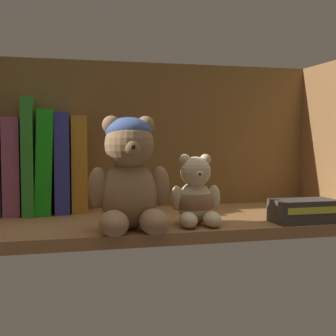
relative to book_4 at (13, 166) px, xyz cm
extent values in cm
cube|color=olive|center=(25.31, -12.58, -10.38)|extent=(78.85, 29.23, 2.00)
cube|color=brown|center=(25.31, 2.64, 5.14)|extent=(81.25, 1.20, 33.04)
cube|color=#9A4E72|center=(0.00, 0.00, 0.00)|extent=(3.13, 12.25, 18.75)
cube|color=#318E2F|center=(3.01, 0.00, 1.86)|extent=(2.28, 14.66, 22.48)
cube|color=#1BA319|center=(6.00, 0.00, 0.74)|extent=(3.82, 13.00, 20.34)
cube|color=#303498|center=(9.33, 0.00, 0.54)|extent=(2.89, 11.64, 19.84)
cube|color=#B87C22|center=(12.68, 0.00, 0.25)|extent=(3.11, 9.75, 19.25)
ellipsoid|color=#93704C|center=(19.52, -21.98, -3.78)|extent=(9.51, 8.73, 11.19)
sphere|color=#93704C|center=(19.51, -22.54, 4.45)|extent=(7.96, 7.96, 7.96)
sphere|color=#93704C|center=(16.73, -21.92, 7.55)|extent=(2.98, 2.98, 2.98)
sphere|color=#93704C|center=(22.30, -22.03, 7.55)|extent=(2.98, 2.98, 2.98)
sphere|color=#9B754E|center=(19.45, -25.36, 3.97)|extent=(2.98, 2.98, 2.98)
sphere|color=black|center=(19.43, -26.40, 4.05)|extent=(1.04, 1.04, 1.04)
ellipsoid|color=#93704C|center=(16.34, -27.23, -7.39)|extent=(4.62, 7.54, 3.98)
ellipsoid|color=#93704C|center=(22.49, -27.35, -7.39)|extent=(4.62, 7.54, 3.98)
ellipsoid|color=#93704C|center=(14.47, -22.44, -2.38)|extent=(3.29, 3.29, 6.46)
ellipsoid|color=#93704C|center=(24.54, -22.64, -2.38)|extent=(3.29, 3.29, 6.46)
ellipsoid|color=#425994|center=(19.52, -21.98, 6.64)|extent=(7.56, 7.56, 4.38)
ellipsoid|color=beige|center=(31.34, -20.23, -5.70)|extent=(6.25, 5.74, 7.36)
sphere|color=beige|center=(31.32, -20.60, -0.28)|extent=(5.23, 5.23, 5.23)
sphere|color=beige|center=(29.51, -20.13, 1.76)|extent=(1.96, 1.96, 1.96)
sphere|color=beige|center=(33.17, -20.32, 1.76)|extent=(1.96, 1.96, 1.96)
sphere|color=beige|center=(31.23, -22.45, -0.60)|extent=(1.96, 1.96, 1.96)
sphere|color=black|center=(31.19, -23.13, -0.55)|extent=(0.69, 0.69, 0.69)
ellipsoid|color=beige|center=(29.14, -23.61, -8.07)|extent=(3.19, 5.05, 2.62)
ellipsoid|color=beige|center=(33.18, -23.82, -8.07)|extent=(3.19, 5.05, 2.62)
ellipsoid|color=beige|center=(28.02, -20.42, -4.78)|extent=(2.23, 2.23, 4.25)
ellipsoid|color=beige|center=(34.63, -20.77, -4.78)|extent=(2.23, 2.23, 4.25)
ellipsoid|color=brown|center=(31.34, -20.23, -5.51)|extent=(6.77, 6.25, 5.15)
cube|color=#38332D|center=(50.42, -23.41, -7.37)|extent=(11.21, 6.10, 4.02)
cube|color=gold|center=(50.42, -26.54, -6.87)|extent=(9.53, 0.16, 1.12)
camera|label=1|loc=(7.08, -96.38, 5.22)|focal=49.74mm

